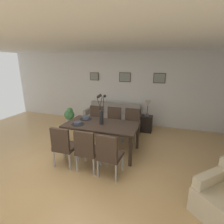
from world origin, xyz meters
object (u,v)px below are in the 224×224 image
object	(u,v)px
centerpiece_vase	(101,113)
sofa	(113,119)
bowl_near_right	(86,118)
dining_chair_mid_left	(109,153)
table_lamp	(148,105)
dining_chair_far_left	(87,148)
dining_chair_far_right	(113,121)
dining_chair_near_right	(95,120)
side_table	(147,124)
potted_plant	(69,115)
framed_picture_left	(94,76)
dining_chair_near_left	(64,145)
framed_picture_right	(159,78)
dining_table	(101,127)
dining_chair_mid_right	(131,123)
bowl_near_left	(78,123)
framed_picture_center	(125,77)

from	to	relation	value
centerpiece_vase	sofa	bearing A→B (deg)	99.46
bowl_near_right	dining_chair_mid_left	bearing A→B (deg)	-46.54
table_lamp	bowl_near_right	bearing A→B (deg)	-134.30
dining_chair_far_left	dining_chair_far_right	size ratio (longest dim) A/B	1.00
dining_chair_near_right	dining_chair_mid_left	world-z (taller)	same
dining_chair_mid_left	bowl_near_right	size ratio (longest dim) A/B	5.41
side_table	potted_plant	xyz separation A→B (m)	(-2.72, -0.32, 0.11)
dining_chair_far_left	framed_picture_left	xyz separation A→B (m)	(-1.20, 3.14, 1.19)
dining_chair_near_left	centerpiece_vase	xyz separation A→B (m)	(0.52, 0.87, 0.51)
dining_chair_far_left	framed_picture_right	world-z (taller)	framed_picture_right
dining_chair_near_right	side_table	bearing A→B (deg)	29.64
framed_picture_left	potted_plant	world-z (taller)	framed_picture_left
framed_picture_left	dining_chair_mid_left	bearing A→B (deg)	-61.89
framed_picture_right	dining_chair_far_right	bearing A→B (deg)	-130.23
dining_table	dining_chair_mid_left	xyz separation A→B (m)	(0.52, -0.90, -0.15)
dining_chair_near_left	framed_picture_left	bearing A→B (deg)	101.82
dining_chair_far_left	dining_table	bearing A→B (deg)	91.53
sofa	framed_picture_left	world-z (taller)	framed_picture_left
dining_table	framed_picture_right	bearing A→B (deg)	62.57
centerpiece_vase	side_table	bearing A→B (deg)	61.80
dining_table	bowl_near_right	xyz separation A→B (m)	(-0.54, 0.21, 0.12)
dining_chair_mid_left	sofa	distance (m)	2.83
dining_chair_near_left	side_table	size ratio (longest dim) A/B	1.77
dining_chair_mid_right	bowl_near_left	xyz separation A→B (m)	(-1.11, -1.12, 0.27)
dining_chair_far_right	framed_picture_left	distance (m)	2.18
framed_picture_right	potted_plant	distance (m)	3.39
dining_table	side_table	distance (m)	1.97
dining_table	centerpiece_vase	distance (m)	0.36
dining_chair_near_left	dining_chair_mid_right	world-z (taller)	same
dining_chair_mid_right	framed_picture_left	world-z (taller)	framed_picture_left
dining_chair_near_right	bowl_near_left	size ratio (longest dim) A/B	5.41
dining_chair_near_left	centerpiece_vase	world-z (taller)	centerpiece_vase
dining_chair_near_left	potted_plant	world-z (taller)	dining_chair_near_left
dining_chair_far_right	dining_chair_mid_left	size ratio (longest dim) A/B	1.00
dining_chair_mid_left	framed_picture_left	distance (m)	3.80
bowl_near_left	bowl_near_right	distance (m)	0.43
dining_chair_far_left	dining_chair_mid_left	bearing A→B (deg)	-4.70
centerpiece_vase	bowl_near_left	bearing A→B (deg)	-158.32
centerpiece_vase	dining_table	bearing A→B (deg)	-124.65
dining_chair_mid_right	framed_picture_center	distance (m)	1.90
dining_chair_far_left	dining_chair_mid_right	distance (m)	1.85
dining_chair_near_left	dining_chair_far_right	distance (m)	1.84
bowl_near_left	framed_picture_right	size ratio (longest dim) A/B	0.43
dining_chair_mid_left	dining_chair_far_left	bearing A→B (deg)	175.30
side_table	framed_picture_center	bearing A→B (deg)	147.82
dining_table	dining_chair_near_left	distance (m)	1.02
bowl_near_left	sofa	xyz separation A→B (m)	(0.24, 2.01, -0.50)
centerpiece_vase	framed_picture_center	world-z (taller)	framed_picture_center
bowl_near_left	framed_picture_center	xyz separation A→B (m)	(0.54, 2.49, 0.93)
dining_chair_mid_right	bowl_near_right	world-z (taller)	dining_chair_mid_right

